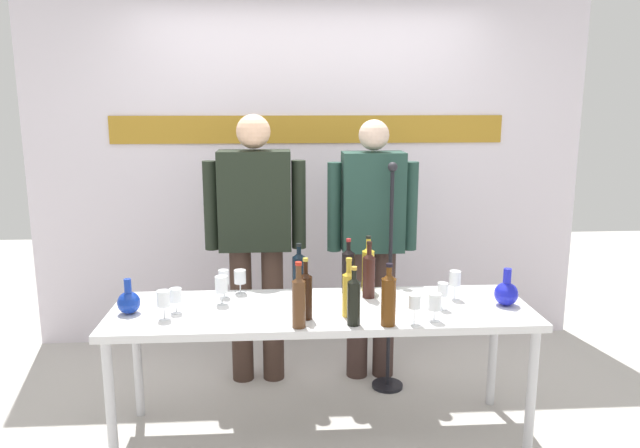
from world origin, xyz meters
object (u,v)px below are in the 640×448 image
at_px(wine_glass_left_2, 221,285).
at_px(wine_glass_left_3, 176,296).
at_px(wine_glass_right_2, 415,303).
at_px(display_table, 322,318).
at_px(presenter_right, 372,235).
at_px(wine_bottle_7, 299,274).
at_px(wine_bottle_4, 368,267).
at_px(wine_glass_left_1, 224,278).
at_px(wine_bottle_3, 369,274).
at_px(microphone_stand, 389,316).
at_px(wine_glass_left_4, 240,277).
at_px(presenter_left, 256,231).
at_px(wine_glass_right_1, 443,290).
at_px(decanter_blue_left, 129,302).
at_px(wine_bottle_1, 306,294).
at_px(decanter_blue_right, 506,293).
at_px(wine_glass_right_0, 435,302).
at_px(wine_bottle_8, 349,291).
at_px(wine_glass_left_0, 164,299).
at_px(wine_glass_right_3, 455,279).
at_px(wine_bottle_0, 299,300).
at_px(wine_bottle_2, 348,269).
at_px(wine_bottle_6, 389,298).
at_px(wine_bottle_5, 354,300).

bearing_deg(wine_glass_left_2, wine_glass_left_3, -152.71).
bearing_deg(wine_glass_right_2, display_table, 148.18).
bearing_deg(presenter_right, wine_bottle_7, -131.14).
bearing_deg(wine_bottle_4, wine_glass_left_1, -175.85).
height_order(wine_bottle_3, microphone_stand, microphone_stand).
height_order(wine_glass_left_4, microphone_stand, microphone_stand).
xyz_separation_m(presenter_left, wine_glass_left_2, (-0.16, -0.64, -0.16)).
distance_m(wine_glass_right_1, wine_glass_right_2, 0.28).
bearing_deg(display_table, wine_glass_left_1, 158.37).
bearing_deg(microphone_stand, decanter_blue_left, -158.77).
relative_size(display_table, wine_bottle_1, 7.03).
height_order(display_table, wine_bottle_3, wine_bottle_3).
distance_m(decanter_blue_right, wine_glass_right_1, 0.36).
bearing_deg(wine_glass_right_1, wine_bottle_3, 148.61).
xyz_separation_m(presenter_left, wine_bottle_4, (0.66, -0.45, -0.12)).
relative_size(wine_glass_right_0, wine_glass_right_1, 0.98).
bearing_deg(wine_glass_left_2, wine_glass_left_1, 89.46).
distance_m(display_table, wine_bottle_3, 0.37).
height_order(wine_bottle_8, wine_glass_left_0, wine_bottle_8).
bearing_deg(wine_glass_right_3, wine_bottle_0, -157.18).
xyz_separation_m(presenter_left, wine_bottle_7, (0.26, -0.56, -0.13)).
xyz_separation_m(wine_bottle_2, wine_bottle_6, (0.14, -0.52, 0.00)).
bearing_deg(presenter_left, wine_glass_left_4, -99.20).
relative_size(display_table, wine_bottle_6, 7.12).
distance_m(wine_bottle_4, wine_glass_left_1, 0.82).
xyz_separation_m(wine_glass_left_1, wine_glass_right_2, (0.97, -0.48, -0.00)).
distance_m(decanter_blue_left, wine_glass_right_2, 1.46).
bearing_deg(wine_glass_left_2, decanter_blue_left, -166.41).
relative_size(wine_glass_right_0, microphone_stand, 0.10).
bearing_deg(display_table, wine_glass_right_1, -6.07).
relative_size(wine_bottle_4, wine_bottle_5, 1.10).
height_order(wine_glass_left_4, wine_glass_right_2, wine_glass_right_2).
xyz_separation_m(wine_bottle_5, wine_glass_right_2, (0.30, -0.01, -0.02)).
bearing_deg(wine_glass_right_2, wine_glass_left_1, 153.56).
distance_m(wine_bottle_3, wine_glass_right_2, 0.45).
bearing_deg(wine_bottle_8, wine_glass_right_2, -23.78).
bearing_deg(wine_glass_right_0, wine_bottle_4, 117.43).
bearing_deg(wine_bottle_6, wine_bottle_5, 175.04).
relative_size(decanter_blue_right, microphone_stand, 0.14).
distance_m(presenter_left, wine_glass_left_4, 0.49).
distance_m(wine_glass_right_1, microphone_stand, 0.73).
xyz_separation_m(wine_bottle_4, wine_glass_left_2, (-0.82, -0.19, -0.03)).
relative_size(wine_bottle_4, wine_bottle_7, 1.04).
relative_size(presenter_left, wine_bottle_2, 5.50).
distance_m(decanter_blue_right, wine_glass_right_0, 0.49).
bearing_deg(wine_glass_left_4, wine_bottle_4, -0.09).
height_order(wine_bottle_0, wine_bottle_1, wine_bottle_0).
height_order(decanter_blue_right, wine_glass_left_1, decanter_blue_right).
bearing_deg(wine_glass_left_1, wine_glass_left_4, 35.15).
bearing_deg(wine_glass_right_1, wine_bottle_5, -158.61).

